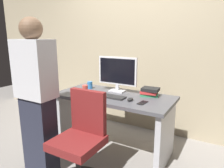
# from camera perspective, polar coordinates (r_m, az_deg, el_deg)

# --- Properties ---
(ground_plane) EXTENTS (9.00, 9.00, 0.00)m
(ground_plane) POSITION_cam_1_polar(r_m,az_deg,el_deg) (2.87, 0.52, -17.48)
(ground_plane) COLOR gray
(wall_back) EXTENTS (6.40, 0.10, 3.00)m
(wall_back) POSITION_cam_1_polar(r_m,az_deg,el_deg) (3.25, 8.20, 13.64)
(wall_back) COLOR tan
(wall_back) RESTS_ON ground
(desk) EXTENTS (1.45, 0.69, 0.75)m
(desk) POSITION_cam_1_polar(r_m,az_deg,el_deg) (2.65, 0.54, -7.82)
(desk) COLOR #4C4C51
(desk) RESTS_ON ground
(office_chair) EXTENTS (0.52, 0.52, 0.94)m
(office_chair) POSITION_cam_1_polar(r_m,az_deg,el_deg) (2.15, -8.53, -15.81)
(office_chair) COLOR black
(office_chair) RESTS_ON ground
(person_at_desk) EXTENTS (0.40, 0.24, 1.64)m
(person_at_desk) POSITION_cam_1_polar(r_m,az_deg,el_deg) (2.26, -19.94, -3.65)
(person_at_desk) COLOR #262838
(person_at_desk) RESTS_ON ground
(monitor) EXTENTS (0.54, 0.14, 0.46)m
(monitor) POSITION_cam_1_polar(r_m,az_deg,el_deg) (2.68, 1.48, 3.24)
(monitor) COLOR silver
(monitor) RESTS_ON desk
(keyboard) EXTENTS (0.43, 0.13, 0.02)m
(keyboard) POSITION_cam_1_polar(r_m,az_deg,el_deg) (2.49, -1.07, -3.34)
(keyboard) COLOR #262626
(keyboard) RESTS_ON desk
(mouse) EXTENTS (0.06, 0.10, 0.03)m
(mouse) POSITION_cam_1_polar(r_m,az_deg,el_deg) (2.35, 5.03, -4.22)
(mouse) COLOR black
(mouse) RESTS_ON desk
(cup_near_keyboard) EXTENTS (0.07, 0.07, 0.10)m
(cup_near_keyboard) POSITION_cam_1_polar(r_m,az_deg,el_deg) (2.69, -7.38, -1.34)
(cup_near_keyboard) COLOR #D84C3F
(cup_near_keyboard) RESTS_ON desk
(cup_by_monitor) EXTENTS (0.07, 0.07, 0.10)m
(cup_by_monitor) POSITION_cam_1_polar(r_m,az_deg,el_deg) (2.89, -6.11, -0.32)
(cup_by_monitor) COLOR #3372B2
(cup_by_monitor) RESTS_ON desk
(book_stack) EXTENTS (0.24, 0.19, 0.11)m
(book_stack) POSITION_cam_1_polar(r_m,az_deg,el_deg) (2.55, 10.29, -2.13)
(book_stack) COLOR #338C59
(book_stack) RESTS_ON desk
(cell_phone) EXTENTS (0.09, 0.15, 0.01)m
(cell_phone) POSITION_cam_1_polar(r_m,az_deg,el_deg) (2.29, 8.41, -5.13)
(cell_phone) COLOR black
(cell_phone) RESTS_ON desk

